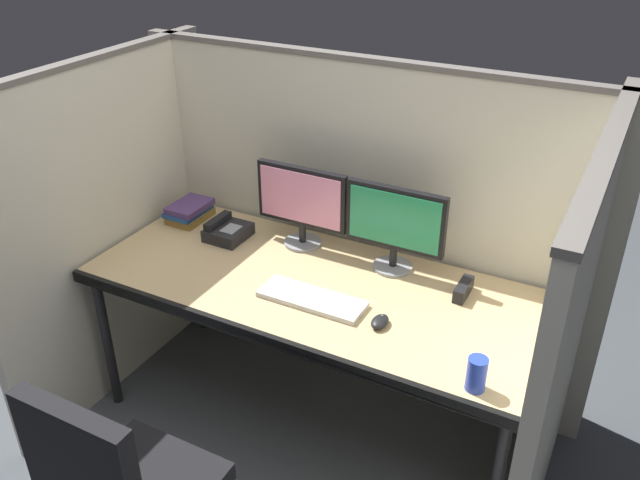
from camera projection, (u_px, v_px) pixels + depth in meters
name	position (u px, v px, depth m)	size (l,w,h in m)	color
ground_plane	(282.00, 462.00, 2.85)	(8.00, 8.00, 0.00)	#4C5156
cubicle_partition_rear	(360.00, 228.00, 3.04)	(2.21, 0.06, 1.57)	beige
cubicle_partition_left	(113.00, 230.00, 3.02)	(0.06, 1.41, 1.57)	beige
cubicle_partition_right	(562.00, 360.00, 2.21)	(0.06, 1.41, 1.57)	beige
desk	(313.00, 295.00, 2.73)	(1.90, 0.80, 0.74)	tan
monitor_left	(302.00, 201.00, 2.91)	(0.43, 0.17, 0.37)	gray
monitor_right	(395.00, 223.00, 2.72)	(0.43, 0.17, 0.37)	gray
keyboard_main	(312.00, 299.00, 2.60)	(0.43, 0.15, 0.02)	silver
computer_mouse	(380.00, 322.00, 2.46)	(0.06, 0.10, 0.04)	black
soda_can	(477.00, 374.00, 2.14)	(0.07, 0.07, 0.12)	#263FB2
book_stack	(190.00, 212.00, 3.20)	(0.16, 0.22, 0.09)	olive
desk_phone	(227.00, 231.00, 3.05)	(0.17, 0.19, 0.09)	black
red_stapler	(463.00, 289.00, 2.63)	(0.04, 0.15, 0.06)	black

